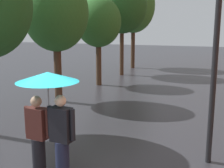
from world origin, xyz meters
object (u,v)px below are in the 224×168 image
Objects in this scene: street_tree_1 at (56,13)px; street_lamp_post at (215,54)px; street_tree_4 at (133,6)px; street_tree_3 at (122,6)px; couple_under_umbrella at (49,110)px; street_tree_2 at (98,22)px.

street_tree_1 is 6.77m from street_lamp_post.
street_tree_4 is 14.77m from street_lamp_post.
street_tree_4 reaches higher than street_tree_1.
street_tree_3 is at bearing 88.16° from street_tree_1.
street_tree_4 reaches higher than street_tree_3.
street_tree_1 reaches higher than couple_under_umbrella.
couple_under_umbrella is (2.99, -5.26, -1.98)m from street_tree_1.
street_tree_3 is 0.93× the size of street_tree_4.
street_tree_4 is (-0.19, 6.46, 1.15)m from street_tree_2.
street_tree_2 is 6.57m from street_tree_4.
couple_under_umbrella is (2.84, -8.88, -1.68)m from street_tree_2.
street_tree_3 is 1.40× the size of street_lamp_post.
street_tree_3 is 12.78m from couple_under_umbrella.
street_tree_4 is at bearing 113.37° from street_lamp_post.
street_tree_2 is 9.00m from street_lamp_post.
street_lamp_post is at bearing -66.63° from street_tree_4.
street_tree_1 reaches higher than street_lamp_post.
street_tree_4 is 2.88× the size of couple_under_umbrella.
street_tree_4 is 15.89m from couple_under_umbrella.
street_tree_3 reaches higher than couple_under_umbrella.
street_tree_1 is at bearing 119.62° from couple_under_umbrella.
street_tree_3 is at bearing 88.80° from street_tree_2.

